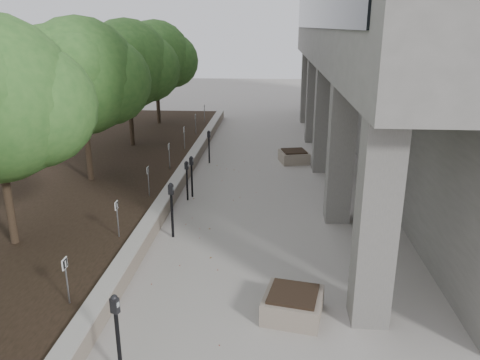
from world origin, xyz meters
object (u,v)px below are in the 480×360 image
(crabapple_tree_5, at_px, (156,72))
(parking_meter_4, at_px, (192,177))
(parking_meter_2, at_px, (172,210))
(crabapple_tree_4, at_px, (128,83))
(crabapple_tree_3, at_px, (83,101))
(planter_front, at_px, (293,304))
(parking_meter_5, at_px, (209,147))
(planter_back, at_px, (294,156))
(parking_meter_3, at_px, (187,181))
(parking_meter_1, at_px, (118,337))

(crabapple_tree_5, relative_size, parking_meter_4, 3.83)
(parking_meter_4, bearing_deg, parking_meter_2, -77.88)
(crabapple_tree_5, bearing_deg, parking_meter_2, -75.06)
(crabapple_tree_4, xyz_separation_m, parking_meter_4, (3.61, -5.39, -2.41))
(crabapple_tree_3, xyz_separation_m, planter_front, (6.75, -7.00, -2.86))
(parking_meter_2, bearing_deg, planter_front, -39.42)
(parking_meter_5, bearing_deg, planter_front, -61.67)
(planter_back, bearing_deg, crabapple_tree_3, -150.35)
(crabapple_tree_3, relative_size, parking_meter_3, 4.05)
(parking_meter_4, bearing_deg, crabapple_tree_3, -174.24)
(crabapple_tree_5, height_order, parking_meter_1, crabapple_tree_5)
(parking_meter_2, relative_size, planter_front, 1.41)
(parking_meter_5, bearing_deg, parking_meter_1, -76.73)
(crabapple_tree_3, xyz_separation_m, crabapple_tree_5, (0.00, 10.00, 0.00))
(crabapple_tree_3, xyz_separation_m, parking_meter_4, (3.61, -0.39, -2.41))
(crabapple_tree_4, distance_m, planter_front, 14.06)
(parking_meter_2, distance_m, parking_meter_3, 2.84)
(crabapple_tree_3, height_order, parking_meter_4, crabapple_tree_3)
(parking_meter_2, bearing_deg, crabapple_tree_4, 121.20)
(crabapple_tree_5, relative_size, planter_front, 4.91)
(parking_meter_1, bearing_deg, planter_back, 97.35)
(parking_meter_3, height_order, planter_front, parking_meter_3)
(crabapple_tree_4, bearing_deg, parking_meter_2, -67.09)
(planter_back, bearing_deg, parking_meter_3, -127.27)
(parking_meter_2, bearing_deg, parking_meter_5, 98.19)
(parking_meter_1, height_order, parking_meter_4, parking_meter_1)
(parking_meter_3, bearing_deg, parking_meter_1, -71.35)
(parking_meter_5, xyz_separation_m, planter_front, (3.11, -10.70, -0.44))
(crabapple_tree_4, relative_size, planter_front, 4.91)
(crabapple_tree_5, height_order, parking_meter_3, crabapple_tree_5)
(crabapple_tree_5, height_order, planter_front, crabapple_tree_5)
(parking_meter_1, bearing_deg, planter_front, 55.32)
(crabapple_tree_3, relative_size, parking_meter_1, 3.56)
(parking_meter_4, height_order, planter_front, parking_meter_4)
(crabapple_tree_5, xyz_separation_m, parking_meter_2, (3.62, -13.56, -2.34))
(parking_meter_5, height_order, planter_front, parking_meter_5)
(parking_meter_5, bearing_deg, crabapple_tree_5, 132.07)
(planter_front, bearing_deg, crabapple_tree_5, 111.64)
(parking_meter_4, xyz_separation_m, planter_back, (3.55, 4.47, -0.45))
(parking_meter_1, distance_m, parking_meter_2, 5.36)
(crabapple_tree_5, bearing_deg, parking_meter_5, -60.04)
(parking_meter_1, bearing_deg, parking_meter_3, 114.14)
(crabapple_tree_3, distance_m, crabapple_tree_5, 10.00)
(parking_meter_1, height_order, parking_meter_2, parking_meter_2)
(parking_meter_2, relative_size, parking_meter_4, 1.10)
(crabapple_tree_3, height_order, parking_meter_2, crabapple_tree_3)
(parking_meter_1, bearing_deg, parking_meter_5, 112.67)
(crabapple_tree_3, height_order, parking_meter_3, crabapple_tree_3)
(crabapple_tree_5, xyz_separation_m, parking_meter_5, (3.63, -6.30, -2.42))
(parking_meter_5, xyz_separation_m, planter_back, (3.53, 0.38, -0.44))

